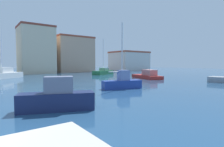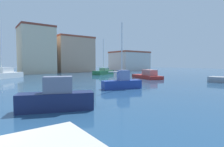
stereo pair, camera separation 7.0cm
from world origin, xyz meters
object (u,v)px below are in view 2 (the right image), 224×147
(sailboat_white_inner_mooring, at_px, (2,75))
(motorboat_red_distant_north, at_px, (147,75))
(motorboat_navy_distant_east, at_px, (57,98))
(sailboat_green_mid_harbor, at_px, (104,72))
(sailboat_blue_behind_lamppost, at_px, (122,82))

(sailboat_white_inner_mooring, relative_size, motorboat_red_distant_north, 1.43)
(sailboat_white_inner_mooring, bearing_deg, motorboat_navy_distant_east, -89.04)
(sailboat_green_mid_harbor, bearing_deg, motorboat_red_distant_north, -90.44)
(motorboat_navy_distant_east, bearing_deg, sailboat_blue_behind_lamppost, 27.93)
(sailboat_green_mid_harbor, distance_m, motorboat_red_distant_north, 14.03)
(sailboat_white_inner_mooring, xyz_separation_m, sailboat_blue_behind_lamppost, (8.83, -21.88, 0.01))
(sailboat_green_mid_harbor, height_order, motorboat_red_distant_north, sailboat_green_mid_harbor)
(sailboat_green_mid_harbor, xyz_separation_m, sailboat_white_inner_mooring, (-20.65, 0.59, 0.10))
(sailboat_green_mid_harbor, xyz_separation_m, sailboat_blue_behind_lamppost, (-11.81, -21.29, 0.10))
(motorboat_red_distant_north, distance_m, sailboat_blue_behind_lamppost, 13.78)
(sailboat_green_mid_harbor, height_order, motorboat_navy_distant_east, sailboat_green_mid_harbor)
(sailboat_green_mid_harbor, xyz_separation_m, motorboat_red_distant_north, (-0.11, -14.03, -0.07))
(sailboat_green_mid_harbor, height_order, sailboat_white_inner_mooring, sailboat_white_inner_mooring)
(sailboat_blue_behind_lamppost, distance_m, motorboat_navy_distant_east, 9.50)
(motorboat_red_distant_north, height_order, motorboat_navy_distant_east, motorboat_navy_distant_east)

